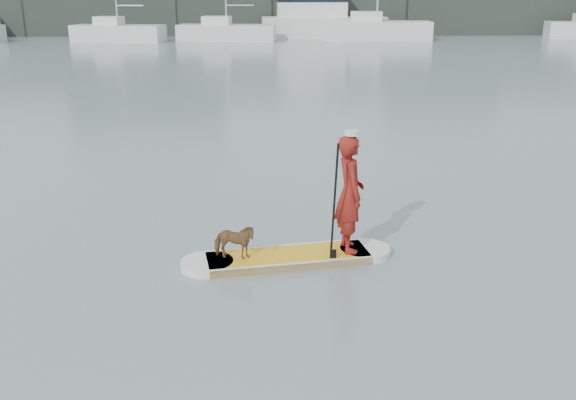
{
  "coord_description": "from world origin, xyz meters",
  "views": [
    {
      "loc": [
        1.08,
        -7.57,
        4.04
      ],
      "look_at": [
        1.4,
        1.56,
        1.0
      ],
      "focal_mm": 40.0,
      "sensor_mm": 36.0,
      "label": 1
    }
  ],
  "objects_px": {
    "paddleboard": "(288,258)",
    "dog": "(234,242)",
    "sailboat_d": "(226,31)",
    "motor_yacht_a": "(318,16)",
    "sailboat_e": "(376,29)",
    "sailboat_c": "(118,32)",
    "paddler": "(350,194)"
  },
  "relations": [
    {
      "from": "paddleboard",
      "to": "dog",
      "type": "relative_size",
      "value": 4.98
    },
    {
      "from": "sailboat_d",
      "to": "motor_yacht_a",
      "type": "height_order",
      "value": "sailboat_d"
    },
    {
      "from": "paddleboard",
      "to": "sailboat_e",
      "type": "height_order",
      "value": "sailboat_e"
    },
    {
      "from": "sailboat_e",
      "to": "paddleboard",
      "type": "bearing_deg",
      "value": -96.67
    },
    {
      "from": "dog",
      "to": "motor_yacht_a",
      "type": "xyz_separation_m",
      "value": [
        5.03,
        46.7,
        1.35
      ]
    },
    {
      "from": "sailboat_c",
      "to": "motor_yacht_a",
      "type": "xyz_separation_m",
      "value": [
        15.96,
        3.78,
        0.99
      ]
    },
    {
      "from": "sailboat_c",
      "to": "paddler",
      "type": "bearing_deg",
      "value": -63.15
    },
    {
      "from": "paddler",
      "to": "sailboat_d",
      "type": "distance_m",
      "value": 43.07
    },
    {
      "from": "sailboat_d",
      "to": "sailboat_e",
      "type": "relative_size",
      "value": 0.91
    },
    {
      "from": "paddleboard",
      "to": "motor_yacht_a",
      "type": "height_order",
      "value": "motor_yacht_a"
    },
    {
      "from": "dog",
      "to": "paddleboard",
      "type": "bearing_deg",
      "value": -69.62
    },
    {
      "from": "sailboat_c",
      "to": "motor_yacht_a",
      "type": "bearing_deg",
      "value": 23.59
    },
    {
      "from": "paddleboard",
      "to": "motor_yacht_a",
      "type": "xyz_separation_m",
      "value": [
        4.21,
        46.56,
        1.69
      ]
    },
    {
      "from": "paddleboard",
      "to": "paddler",
      "type": "distance_m",
      "value": 1.37
    },
    {
      "from": "paddleboard",
      "to": "sailboat_d",
      "type": "xyz_separation_m",
      "value": [
        -3.36,
        43.02,
        0.74
      ]
    },
    {
      "from": "dog",
      "to": "motor_yacht_a",
      "type": "bearing_deg",
      "value": 4.38
    },
    {
      "from": "motor_yacht_a",
      "to": "sailboat_e",
      "type": "bearing_deg",
      "value": -38.69
    },
    {
      "from": "paddleboard",
      "to": "sailboat_d",
      "type": "height_order",
      "value": "sailboat_d"
    },
    {
      "from": "dog",
      "to": "motor_yacht_a",
      "type": "distance_m",
      "value": 46.99
    },
    {
      "from": "paddler",
      "to": "sailboat_e",
      "type": "xyz_separation_m",
      "value": [
        7.59,
        43.17,
        -0.15
      ]
    },
    {
      "from": "paddleboard",
      "to": "sailboat_c",
      "type": "distance_m",
      "value": 44.37
    },
    {
      "from": "dog",
      "to": "sailboat_d",
      "type": "xyz_separation_m",
      "value": [
        -2.54,
        43.16,
        0.41
      ]
    },
    {
      "from": "sailboat_d",
      "to": "paddleboard",
      "type": "bearing_deg",
      "value": -78.28
    },
    {
      "from": "paddler",
      "to": "sailboat_d",
      "type": "relative_size",
      "value": 0.16
    },
    {
      "from": "sailboat_c",
      "to": "sailboat_d",
      "type": "xyz_separation_m",
      "value": [
        8.39,
        0.24,
        0.05
      ]
    },
    {
      "from": "dog",
      "to": "sailboat_c",
      "type": "distance_m",
      "value": 44.29
    },
    {
      "from": "sailboat_c",
      "to": "dog",
      "type": "bearing_deg",
      "value": -65.46
    },
    {
      "from": "paddler",
      "to": "sailboat_c",
      "type": "bearing_deg",
      "value": 9.28
    },
    {
      "from": "dog",
      "to": "sailboat_d",
      "type": "distance_m",
      "value": 43.24
    },
    {
      "from": "dog",
      "to": "sailboat_e",
      "type": "height_order",
      "value": "sailboat_e"
    },
    {
      "from": "paddler",
      "to": "sailboat_e",
      "type": "distance_m",
      "value": 43.84
    },
    {
      "from": "sailboat_e",
      "to": "motor_yacht_a",
      "type": "relative_size",
      "value": 1.18
    }
  ]
}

